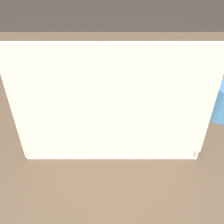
% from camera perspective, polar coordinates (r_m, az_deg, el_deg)
% --- Properties ---
extents(ground_plane, '(8.00, 8.00, 0.00)m').
position_cam_1_polar(ground_plane, '(1.50, 0.13, -19.40)').
color(ground_plane, '#2D2826').
extents(dining_table, '(1.05, 0.82, 0.72)m').
position_cam_1_polar(dining_table, '(0.99, 0.18, -2.64)').
color(dining_table, '#4C3D2D').
rests_on(dining_table, ground_plane).
extents(donut_box, '(0.41, 0.31, 0.33)m').
position_cam_1_polar(donut_box, '(0.81, 0.36, 0.56)').
color(donut_box, white).
rests_on(donut_box, dining_table).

